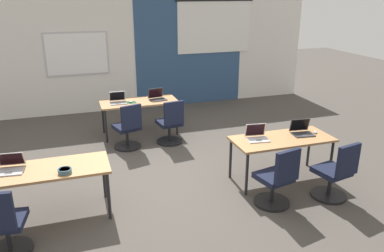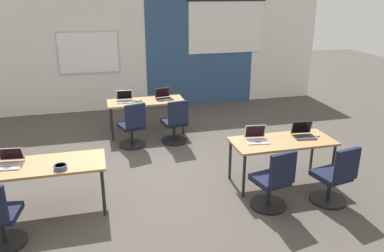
{
  "view_description": "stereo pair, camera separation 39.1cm",
  "coord_description": "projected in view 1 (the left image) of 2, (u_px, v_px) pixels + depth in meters",
  "views": [
    {
      "loc": [
        -1.35,
        -5.48,
        2.92
      ],
      "look_at": [
        0.46,
        0.02,
        0.85
      ],
      "focal_mm": 35.77,
      "sensor_mm": 36.0,
      "label": 1
    },
    {
      "loc": [
        -0.98,
        -5.59,
        2.92
      ],
      "look_at": [
        0.46,
        0.02,
        0.85
      ],
      "focal_mm": 35.77,
      "sensor_mm": 36.0,
      "label": 2
    }
  ],
  "objects": [
    {
      "name": "chair_far_right",
      "position": [
        171.0,
        126.0,
        7.59
      ],
      "size": [
        0.52,
        0.56,
        0.92
      ],
      "rotation": [
        0.0,
        0.0,
        3.28
      ],
      "color": "black",
      "rests_on": "ground"
    },
    {
      "name": "mousepad_far_left",
      "position": [
        131.0,
        102.0,
        7.92
      ],
      "size": [
        0.22,
        0.19,
        0.0
      ],
      "color": "#23512D",
      "rests_on": "desk_far_center"
    },
    {
      "name": "ground_plane",
      "position": [
        166.0,
        178.0,
        6.28
      ],
      "size": [
        24.0,
        24.0,
        0.0
      ],
      "color": "#47423D"
    },
    {
      "name": "laptop_near_right_end",
      "position": [
        302.0,
        131.0,
        6.17
      ],
      "size": [
        0.36,
        0.33,
        0.23
      ],
      "rotation": [
        0.0,
        0.0,
        -0.12
      ],
      "color": "#333338",
      "rests_on": "desk_near_right"
    },
    {
      "name": "laptop_far_right",
      "position": [
        157.0,
        97.0,
        8.11
      ],
      "size": [
        0.37,
        0.34,
        0.23
      ],
      "rotation": [
        0.0,
        0.0,
        0.16
      ],
      "color": "#333338",
      "rests_on": "desk_far_center"
    },
    {
      "name": "mouse_far_left",
      "position": [
        131.0,
        102.0,
        7.91
      ],
      "size": [
        0.08,
        0.11,
        0.03
      ],
      "color": "#B2B2B7",
      "rests_on": "mousepad_far_left"
    },
    {
      "name": "chair_near_right_inner",
      "position": [
        277.0,
        182.0,
        5.37
      ],
      "size": [
        0.52,
        0.58,
        0.92
      ],
      "rotation": [
        0.0,
        0.0,
        3.35
      ],
      "color": "black",
      "rests_on": "ground"
    },
    {
      "name": "back_wall_assembly",
      "position": [
        125.0,
        54.0,
        9.58
      ],
      "size": [
        10.0,
        0.27,
        2.8
      ],
      "color": "silver",
      "rests_on": "ground"
    },
    {
      "name": "desk_near_right",
      "position": [
        282.0,
        142.0,
        6.04
      ],
      "size": [
        1.6,
        0.7,
        0.72
      ],
      "color": "#A37547",
      "rests_on": "ground"
    },
    {
      "name": "chair_near_left_end",
      "position": [
        4.0,
        228.0,
        4.32
      ],
      "size": [
        0.52,
        0.56,
        0.92
      ],
      "rotation": [
        0.0,
        0.0,
        3.0
      ],
      "color": "black",
      "rests_on": "ground"
    },
    {
      "name": "snack_bowl",
      "position": [
        65.0,
        170.0,
        4.86
      ],
      "size": [
        0.18,
        0.18,
        0.06
      ],
      "color": "#3D6070",
      "rests_on": "desk_near_left"
    },
    {
      "name": "laptop_near_right_inner",
      "position": [
        257.0,
        136.0,
        5.95
      ],
      "size": [
        0.36,
        0.32,
        0.23
      ],
      "rotation": [
        0.0,
        0.0,
        -0.13
      ],
      "color": "silver",
      "rests_on": "desk_near_right"
    },
    {
      "name": "laptop_far_left",
      "position": [
        118.0,
        101.0,
        7.87
      ],
      "size": [
        0.34,
        0.33,
        0.23
      ],
      "rotation": [
        0.0,
        0.0,
        -0.05
      ],
      "color": "#9E9EA3",
      "rests_on": "desk_far_center"
    },
    {
      "name": "chair_near_right_end",
      "position": [
        335.0,
        176.0,
        5.55
      ],
      "size": [
        0.52,
        0.57,
        0.92
      ],
      "rotation": [
        0.0,
        0.0,
        3.34
      ],
      "color": "black",
      "rests_on": "ground"
    },
    {
      "name": "chair_far_left",
      "position": [
        128.0,
        130.0,
        7.34
      ],
      "size": [
        0.54,
        0.6,
        0.92
      ],
      "rotation": [
        0.0,
        0.0,
        3.42
      ],
      "color": "black",
      "rests_on": "ground"
    },
    {
      "name": "desk_near_left",
      "position": [
        47.0,
        173.0,
        5.01
      ],
      "size": [
        1.6,
        0.7,
        0.72
      ],
      "color": "#A37547",
      "rests_on": "ground"
    },
    {
      "name": "mouse_near_right_end",
      "position": [
        315.0,
        132.0,
        6.22
      ],
      "size": [
        0.09,
        0.11,
        0.03
      ],
      "color": "#B2B2B7",
      "rests_on": "desk_near_right"
    },
    {
      "name": "desk_far_center",
      "position": [
        139.0,
        104.0,
        8.03
      ],
      "size": [
        1.6,
        0.7,
        0.72
      ],
      "color": "#A37547",
      "rests_on": "ground"
    },
    {
      "name": "laptop_near_left_end",
      "position": [
        10.0,
        167.0,
        4.91
      ],
      "size": [
        0.36,
        0.35,
        0.22
      ],
      "rotation": [
        0.0,
        0.0,
        -0.1
      ],
      "color": "#B7B7BC",
      "rests_on": "desk_near_left"
    }
  ]
}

